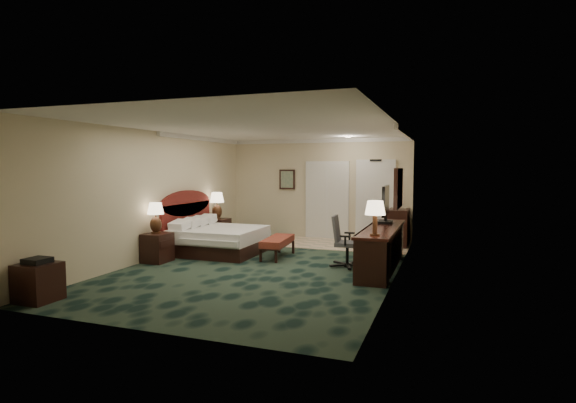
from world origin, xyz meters
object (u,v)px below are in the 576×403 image
(bed, at_px, (220,240))
(minibar, at_px, (398,227))
(lamp_near, at_px, (156,218))
(nightstand_near, at_px, (157,248))
(nightstand_far, at_px, (218,231))
(lamp_far, at_px, (217,206))
(desk, at_px, (382,248))
(desk_chair, at_px, (347,242))
(side_table, at_px, (38,282))
(tv, at_px, (386,204))
(bed_bench, at_px, (278,248))

(bed, relative_size, minibar, 1.99)
(lamp_near, bearing_deg, nightstand_near, -25.36)
(bed, xyz_separation_m, nightstand_far, (-0.75, 1.30, 0.02))
(bed, distance_m, nightstand_far, 1.50)
(bed, relative_size, lamp_far, 2.65)
(nightstand_near, distance_m, desk, 4.51)
(bed, height_order, desk, desk)
(desk_chair, xyz_separation_m, minibar, (0.68, 2.76, -0.04))
(lamp_near, xyz_separation_m, desk_chair, (3.81, 0.83, -0.40))
(bed, height_order, lamp_near, lamp_near)
(nightstand_far, bearing_deg, nightstand_near, -90.18)
(side_table, height_order, tv, tv)
(lamp_near, relative_size, tv, 0.64)
(desk, relative_size, desk_chair, 2.78)
(lamp_near, xyz_separation_m, desk, (4.46, 0.88, -0.50))
(nightstand_near, xyz_separation_m, desk, (4.42, 0.89, 0.11))
(lamp_far, bearing_deg, side_table, -89.74)
(desk_chair, relative_size, minibar, 1.10)
(lamp_far, xyz_separation_m, bed_bench, (2.15, -1.25, -0.74))
(nightstand_near, xyz_separation_m, lamp_far, (0.01, 2.52, 0.66))
(bed_bench, xyz_separation_m, side_table, (-2.13, -4.13, 0.06))
(lamp_far, height_order, bed_bench, lamp_far)
(desk, xyz_separation_m, desk_chair, (-0.65, -0.04, 0.10))
(nightstand_far, distance_m, lamp_near, 2.62)
(lamp_near, distance_m, minibar, 5.77)
(nightstand_far, xyz_separation_m, desk, (4.42, -1.68, 0.10))
(side_table, bearing_deg, desk, 40.55)
(bed, height_order, desk_chair, desk_chair)
(nightstand_near, xyz_separation_m, lamp_near, (-0.04, 0.02, 0.61))
(lamp_far, relative_size, bed_bench, 0.54)
(tv, bearing_deg, desk, -90.11)
(lamp_near, distance_m, lamp_far, 2.50)
(nightstand_far, bearing_deg, lamp_near, -90.97)
(nightstand_near, height_order, lamp_near, lamp_near)
(nightstand_near, relative_size, bed_bench, 0.47)
(nightstand_far, xyz_separation_m, lamp_near, (-0.04, -2.55, 0.60))
(side_table, xyz_separation_m, tv, (4.37, 4.43, 0.91))
(lamp_far, bearing_deg, lamp_near, -90.98)
(side_table, distance_m, desk, 5.78)
(nightstand_near, xyz_separation_m, side_table, (0.03, -2.87, -0.02))
(lamp_far, distance_m, desk, 4.74)
(nightstand_near, bearing_deg, minibar, 39.05)
(nightstand_far, distance_m, lamp_far, 0.65)
(bed, height_order, side_table, bed)
(lamp_far, distance_m, side_table, 5.42)
(bed, relative_size, desk, 0.65)
(bed_bench, distance_m, desk_chair, 1.69)
(desk_chair, bearing_deg, side_table, -137.41)
(lamp_far, bearing_deg, nightstand_near, -90.16)
(bed, relative_size, desk_chair, 1.82)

